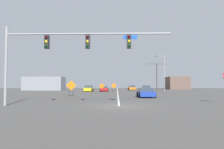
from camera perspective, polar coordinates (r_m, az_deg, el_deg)
ground at (r=16.32m, az=1.91°, el=-8.54°), size 152.82×152.82×0.00m
road_centre_stripe at (r=58.70m, az=1.48°, el=-4.28°), size 0.16×84.90×0.01m
traffic_signal_assembly at (r=16.95m, az=-12.23°, el=7.59°), size 12.99×0.44×6.25m
street_lamp_mid_left at (r=58.18m, az=12.04°, el=0.18°), size 4.77×0.24×7.33m
street_lamp_near_left at (r=49.54m, az=13.87°, el=0.80°), size 2.21×0.24×8.28m
construction_sign_right_lane at (r=52.91m, az=0.49°, el=-3.15°), size 1.39×0.07×1.98m
construction_sign_right_shoulder at (r=30.17m, az=-11.01°, el=-3.11°), size 1.38×0.29×2.21m
construction_sign_left_shoulder at (r=45.33m, az=-2.78°, el=-3.26°), size 1.21×0.19×1.89m
car_blue_distant at (r=27.49m, az=9.17°, el=-4.90°), size 2.11×4.41×1.22m
car_orange_mid at (r=60.68m, az=5.43°, el=-3.62°), size 2.21×4.04×1.36m
car_red_near at (r=50.12m, az=-2.11°, el=-3.90°), size 2.10×4.38×1.24m
car_black_far at (r=49.47m, az=9.22°, el=-3.80°), size 2.05×4.11×1.39m
car_yellow_passing at (r=48.29m, az=-6.38°, el=-3.83°), size 1.95×3.82×1.45m
roadside_building_east at (r=72.83m, az=17.19°, el=-2.24°), size 6.48×8.27×4.09m
roadside_building_west at (r=61.63m, az=-17.87°, el=-2.35°), size 10.69×5.43×3.73m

